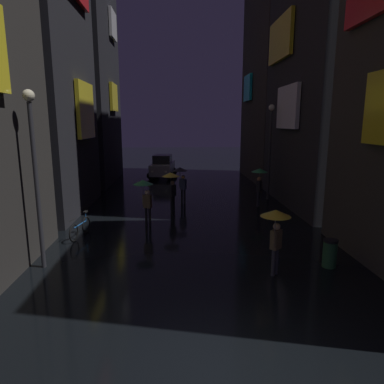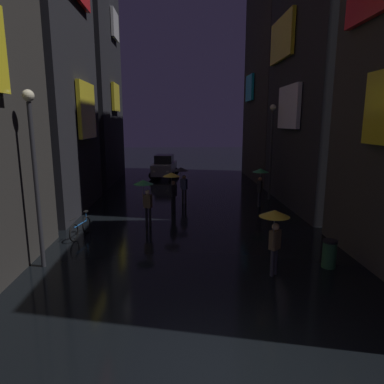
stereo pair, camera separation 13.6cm
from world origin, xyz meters
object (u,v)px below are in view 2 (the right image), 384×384
(pedestrian_foreground_left_yellow, at_px, (275,224))
(pedestrian_midstreet_left_yellow, at_px, (172,181))
(pedestrian_near_crossing_black, at_px, (182,175))
(pedestrian_foreground_right_green, at_px, (260,177))
(streetlamp_left_near, at_px, (34,160))
(car_distant, at_px, (164,166))
(bicycle_parked_at_storefront, at_px, (81,228))
(pedestrian_far_right_green, at_px, (145,190))
(trash_bin, at_px, (329,254))
(streetlamp_right_far, at_px, (271,141))

(pedestrian_foreground_left_yellow, relative_size, pedestrian_midstreet_left_yellow, 1.00)
(pedestrian_midstreet_left_yellow, relative_size, pedestrian_near_crossing_black, 1.00)
(pedestrian_foreground_right_green, distance_m, streetlamp_left_near, 12.13)
(car_distant, bearing_deg, pedestrian_foreground_right_green, -61.81)
(pedestrian_foreground_left_yellow, distance_m, bicycle_parked_at_storefront, 8.07)
(bicycle_parked_at_storefront, bearing_deg, pedestrian_far_right_green, 29.77)
(pedestrian_foreground_left_yellow, relative_size, trash_bin, 2.28)
(pedestrian_foreground_left_yellow, height_order, trash_bin, pedestrian_foreground_left_yellow)
(car_distant, xyz_separation_m, streetlamp_right_far, (6.73, -9.03, 2.61))
(pedestrian_foreground_left_yellow, height_order, pedestrian_near_crossing_black, same)
(trash_bin, bearing_deg, pedestrian_midstreet_left_yellow, 125.83)
(pedestrian_foreground_left_yellow, distance_m, pedestrian_far_right_green, 6.99)
(pedestrian_midstreet_left_yellow, bearing_deg, pedestrian_foreground_left_yellow, -67.91)
(pedestrian_foreground_left_yellow, distance_m, car_distant, 20.10)
(pedestrian_foreground_left_yellow, height_order, pedestrian_foreground_right_green, same)
(pedestrian_near_crossing_black, height_order, pedestrian_far_right_green, same)
(car_distant, bearing_deg, streetlamp_left_near, -99.96)
(pedestrian_near_crossing_black, distance_m, bicycle_parked_at_storefront, 7.25)
(car_distant, height_order, streetlamp_right_far, streetlamp_right_far)
(pedestrian_midstreet_left_yellow, relative_size, bicycle_parked_at_storefront, 1.18)
(pedestrian_foreground_left_yellow, height_order, pedestrian_far_right_green, same)
(pedestrian_near_crossing_black, relative_size, bicycle_parked_at_storefront, 1.18)
(pedestrian_midstreet_left_yellow, relative_size, streetlamp_right_far, 0.37)
(pedestrian_foreground_left_yellow, bearing_deg, pedestrian_foreground_right_green, 79.13)
(pedestrian_far_right_green, xyz_separation_m, car_distant, (0.33, 14.20, -0.74))
(bicycle_parked_at_storefront, xyz_separation_m, streetlamp_left_near, (-0.40, -2.97, 3.10))
(pedestrian_far_right_green, relative_size, streetlamp_left_near, 0.38)
(streetlamp_right_far, bearing_deg, trash_bin, -93.99)
(pedestrian_foreground_left_yellow, height_order, pedestrian_midstreet_left_yellow, same)
(pedestrian_foreground_left_yellow, height_order, bicycle_parked_at_storefront, pedestrian_foreground_left_yellow)
(pedestrian_foreground_right_green, height_order, streetlamp_left_near, streetlamp_left_near)
(car_distant, distance_m, trash_bin, 20.01)
(pedestrian_midstreet_left_yellow, distance_m, streetlamp_right_far, 6.80)
(pedestrian_far_right_green, bearing_deg, pedestrian_near_crossing_black, 68.13)
(bicycle_parked_at_storefront, height_order, trash_bin, bicycle_parked_at_storefront)
(car_distant, relative_size, streetlamp_right_far, 0.76)
(pedestrian_foreground_right_green, height_order, bicycle_parked_at_storefront, pedestrian_foreground_right_green)
(pedestrian_far_right_green, bearing_deg, streetlamp_right_far, 36.19)
(streetlamp_left_near, distance_m, trash_bin, 9.79)
(pedestrian_far_right_green, distance_m, car_distant, 14.22)
(pedestrian_midstreet_left_yellow, height_order, pedestrian_near_crossing_black, same)
(pedestrian_far_right_green, relative_size, bicycle_parked_at_storefront, 1.18)
(pedestrian_midstreet_left_yellow, distance_m, pedestrian_far_right_green, 2.59)
(streetlamp_right_far, bearing_deg, pedestrian_foreground_left_yellow, -104.34)
(pedestrian_foreground_left_yellow, bearing_deg, trash_bin, 16.73)
(pedestrian_midstreet_left_yellow, bearing_deg, streetlamp_left_near, -121.52)
(streetlamp_left_near, height_order, streetlamp_right_far, streetlamp_right_far)
(pedestrian_foreground_left_yellow, distance_m, pedestrian_midstreet_left_yellow, 8.40)
(pedestrian_foreground_right_green, bearing_deg, pedestrian_near_crossing_black, 169.80)
(pedestrian_foreground_left_yellow, bearing_deg, car_distant, 101.52)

